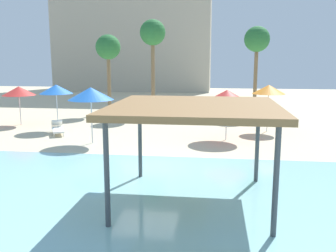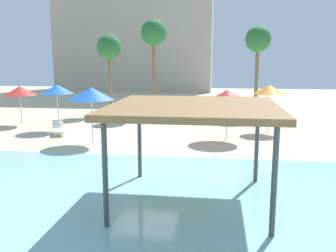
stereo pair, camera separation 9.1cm
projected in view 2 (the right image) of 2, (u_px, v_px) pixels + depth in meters
ground_plane at (146, 167)px, 14.81m from camera, size 80.00×80.00×0.00m
lagoon_water at (107, 223)px, 9.69m from camera, size 44.00×13.50×0.04m
shade_pavilion at (194, 110)px, 10.70m from camera, size 4.79×4.79×2.95m
beach_umbrella_red_1 at (20, 91)px, 23.84m from camera, size 2.09×2.09×2.49m
beach_umbrella_blue_2 at (91, 94)px, 18.50m from camera, size 2.27×2.27×2.84m
beach_umbrella_red_3 at (227, 96)px, 19.25m from camera, size 2.43×2.43×2.65m
beach_umbrella_blue_4 at (57, 89)px, 22.10m from camera, size 1.96×1.96×2.72m
beach_umbrella_orange_6 at (269, 89)px, 21.51m from camera, size 1.90×1.90×2.74m
lounge_chair_1 at (58, 128)px, 21.23m from camera, size 1.39×1.96×0.74m
palm_tree_1 at (258, 41)px, 27.59m from camera, size 1.90×1.90×6.61m
palm_tree_2 at (154, 35)px, 27.38m from camera, size 1.90×1.90×7.08m
palm_tree_3 at (109, 49)px, 28.45m from camera, size 1.90×1.90×6.05m
hotel_block_0 at (137, 14)px, 50.15m from camera, size 20.39×9.30×20.40m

